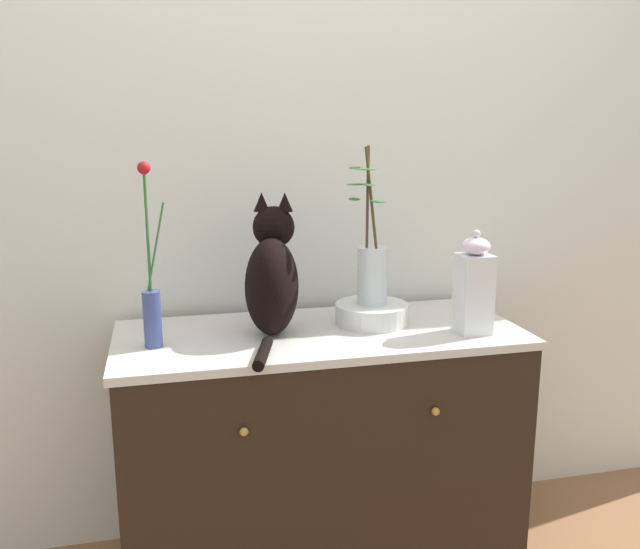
# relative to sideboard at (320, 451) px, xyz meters

# --- Properties ---
(wall_back) EXTENTS (4.40, 0.08, 2.60)m
(wall_back) POSITION_rel_sideboard_xyz_m (0.00, 0.34, 0.89)
(wall_back) COLOR silver
(wall_back) RESTS_ON ground_plane
(sideboard) EXTENTS (1.26, 0.55, 0.82)m
(sideboard) POSITION_rel_sideboard_xyz_m (0.00, 0.00, 0.00)
(sideboard) COLOR black
(sideboard) RESTS_ON ground_plane
(cat_sitting) EXTENTS (0.23, 0.47, 0.43)m
(cat_sitting) POSITION_rel_sideboard_xyz_m (-0.15, 0.02, 0.59)
(cat_sitting) COLOR black
(cat_sitting) RESTS_ON sideboard
(vase_slim_green) EXTENTS (0.08, 0.05, 0.53)m
(vase_slim_green) POSITION_rel_sideboard_xyz_m (-0.50, -0.04, 0.55)
(vase_slim_green) COLOR #3A4682
(vase_slim_green) RESTS_ON sideboard
(bowl_porcelain) EXTENTS (0.24, 0.24, 0.07)m
(bowl_porcelain) POSITION_rel_sideboard_xyz_m (0.18, 0.04, 0.44)
(bowl_porcelain) COLOR silver
(bowl_porcelain) RESTS_ON sideboard
(vase_glass_clear) EXTENTS (0.14, 0.16, 0.50)m
(vase_glass_clear) POSITION_rel_sideboard_xyz_m (0.18, 0.04, 0.59)
(vase_glass_clear) COLOR silver
(vase_glass_clear) RESTS_ON bowl_porcelain
(jar_lidded_porcelain) EXTENTS (0.10, 0.10, 0.32)m
(jar_lidded_porcelain) POSITION_rel_sideboard_xyz_m (0.45, -0.13, 0.56)
(jar_lidded_porcelain) COLOR white
(jar_lidded_porcelain) RESTS_ON sideboard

